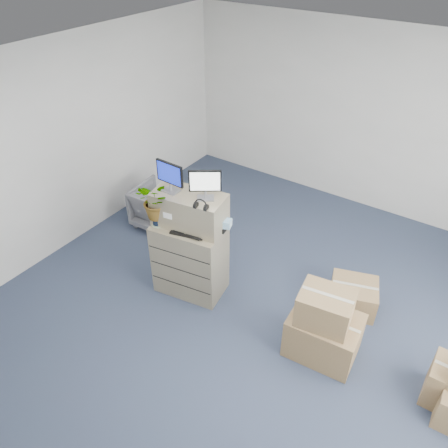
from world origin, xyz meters
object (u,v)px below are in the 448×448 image
at_px(monitor_right, 205,183).
at_px(keyboard, 188,232).
at_px(monitor_left, 170,175).
at_px(water_bottle, 195,219).
at_px(office_chair, 159,204).
at_px(potted_plant, 157,205).
at_px(filing_cabinet_lower, 190,259).

bearing_deg(monitor_right, keyboard, -159.14).
bearing_deg(monitor_left, keyboard, -15.33).
height_order(monitor_right, water_bottle, monitor_right).
relative_size(keyboard, office_chair, 0.58).
relative_size(potted_plant, office_chair, 0.72).
xyz_separation_m(monitor_right, potted_plant, (-0.52, -0.22, -0.36)).
bearing_deg(keyboard, monitor_right, 39.82).
bearing_deg(water_bottle, keyboard, -88.57).
bearing_deg(potted_plant, filing_cabinet_lower, 23.33).
height_order(water_bottle, potted_plant, potted_plant).
height_order(filing_cabinet_lower, keyboard, keyboard).
distance_m(keyboard, office_chair, 1.77).
xyz_separation_m(keyboard, water_bottle, (-0.00, 0.14, 0.11)).
bearing_deg(filing_cabinet_lower, monitor_left, 172.40).
xyz_separation_m(filing_cabinet_lower, keyboard, (0.08, -0.10, 0.50)).
bearing_deg(monitor_right, filing_cabinet_lower, 167.53).
bearing_deg(water_bottle, monitor_left, -171.38).
bearing_deg(monitor_right, monitor_left, 157.24).
height_order(monitor_left, water_bottle, monitor_left).
distance_m(filing_cabinet_lower, office_chair, 1.54).
height_order(filing_cabinet_lower, monitor_left, monitor_left).
relative_size(filing_cabinet_lower, keyboard, 2.40).
xyz_separation_m(water_bottle, office_chair, (-1.34, 0.82, -0.74)).
height_order(monitor_left, office_chair, monitor_left).
bearing_deg(office_chair, potted_plant, 129.17).
bearing_deg(keyboard, office_chair, 128.64).
relative_size(filing_cabinet_lower, office_chair, 1.38).
relative_size(monitor_right, office_chair, 0.50).
xyz_separation_m(filing_cabinet_lower, office_chair, (-1.27, 0.86, -0.13)).
distance_m(monitor_left, office_chair, 1.84).
distance_m(monitor_right, office_chair, 2.07).
height_order(monitor_left, keyboard, monitor_left).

